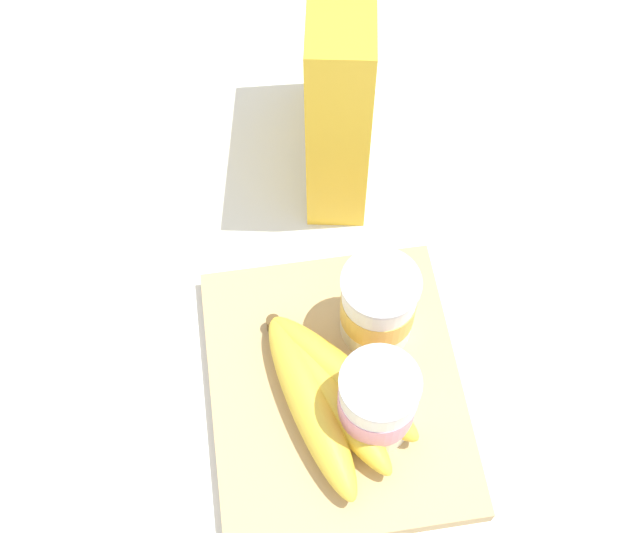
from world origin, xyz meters
The scene contains 6 objects.
ground_plane centered at (0.00, 0.00, 0.00)m, with size 2.40×2.40×0.00m, color white.
cutting_board centered at (0.00, 0.00, 0.01)m, with size 0.28×0.24×0.02m, color tan.
cereal_box centered at (-0.29, 0.05, 0.13)m, with size 0.21×0.06×0.25m, color yellow.
yogurt_cup_front centered at (-0.05, 0.05, 0.07)m, with size 0.07×0.07×0.09m.
yogurt_cup_back centered at (0.04, 0.03, 0.07)m, with size 0.07×0.07×0.09m.
banana_bunch centered at (0.01, -0.01, 0.04)m, with size 0.20×0.15×0.04m.
Camera 1 is at (0.28, -0.06, 0.74)m, focal length 45.12 mm.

